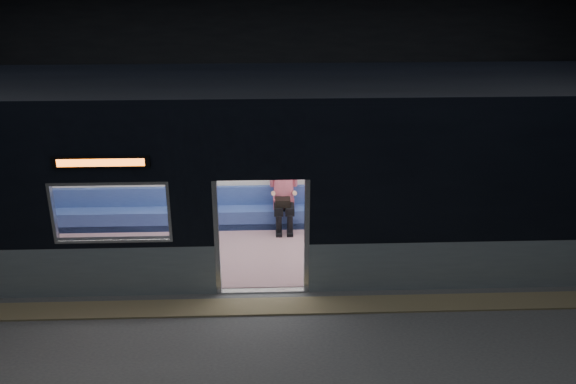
{
  "coord_description": "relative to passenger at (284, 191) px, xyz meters",
  "views": [
    {
      "loc": [
        0.08,
        -7.96,
        5.46
      ],
      "look_at": [
        0.48,
        2.3,
        1.32
      ],
      "focal_mm": 38.0,
      "sensor_mm": 36.0,
      "label": 1
    }
  ],
  "objects": [
    {
      "name": "station_floor",
      "position": [
        -0.44,
        -3.55,
        -0.83
      ],
      "size": [
        24.0,
        14.0,
        0.01
      ],
      "primitive_type": "cube",
      "color": "#47494C",
      "rests_on": "ground"
    },
    {
      "name": "station_envelope",
      "position": [
        -0.44,
        -3.55,
        2.83
      ],
      "size": [
        24.0,
        14.0,
        5.0
      ],
      "color": "black",
      "rests_on": "station_floor"
    },
    {
      "name": "tactile_strip",
      "position": [
        -0.44,
        -3.0,
        -0.81
      ],
      "size": [
        22.8,
        0.5,
        0.03
      ],
      "primitive_type": "cube",
      "color": "#8C7F59",
      "rests_on": "station_floor"
    },
    {
      "name": "metro_car",
      "position": [
        -0.44,
        -1.0,
        1.02
      ],
      "size": [
        18.0,
        3.04,
        3.35
      ],
      "color": "gray",
      "rests_on": "station_floor"
    },
    {
      "name": "passenger",
      "position": [
        0.0,
        0.0,
        0.0
      ],
      "size": [
        0.47,
        0.76,
        1.44
      ],
      "rotation": [
        0.0,
        0.0,
        0.18
      ],
      "color": "black",
      "rests_on": "metro_car"
    },
    {
      "name": "handbag",
      "position": [
        -0.03,
        -0.24,
        -0.13
      ],
      "size": [
        0.37,
        0.34,
        0.15
      ],
      "primitive_type": "cube",
      "rotation": [
        0.0,
        0.0,
        0.3
      ],
      "color": "black",
      "rests_on": "passenger"
    },
    {
      "name": "transit_map",
      "position": [
        4.46,
        0.31,
        0.64
      ],
      "size": [
        0.99,
        0.03,
        0.64
      ],
      "primitive_type": "cube",
      "color": "white",
      "rests_on": "metro_car"
    }
  ]
}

